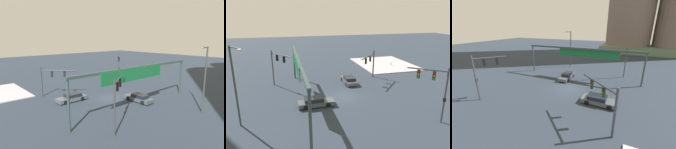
# 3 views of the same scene
# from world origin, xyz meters

# --- Properties ---
(ground_plane) EXTENTS (165.71, 165.71, 0.00)m
(ground_plane) POSITION_xyz_m (0.00, 0.00, 0.00)
(ground_plane) COLOR #28323F
(traffic_signal_near_corner) EXTENTS (4.28, 4.12, 5.09)m
(traffic_signal_near_corner) POSITION_xyz_m (6.98, -7.20, 3.42)
(traffic_signal_near_corner) COLOR #343946
(traffic_signal_near_corner) RESTS_ON ground
(traffic_signal_opposite_side) EXTENTS (4.34, 3.24, 5.94)m
(traffic_signal_opposite_side) POSITION_xyz_m (6.99, 9.10, 4.18)
(traffic_signal_opposite_side) COLOR #38393B
(traffic_signal_opposite_side) RESTS_ON ground
(traffic_signal_cross_street) EXTENTS (3.09, 3.34, 6.33)m
(traffic_signal_cross_street) POSITION_xyz_m (-9.24, -7.75, 4.26)
(traffic_signal_cross_street) COLOR #393E45
(traffic_signal_cross_street) RESTS_ON ground
(streetlamp_curved_arm) EXTENTS (1.67, 1.53, 8.77)m
(streetlamp_curved_arm) POSITION_xyz_m (-4.98, 12.97, 4.99)
(streetlamp_curved_arm) COLOR #36413A
(streetlamp_curved_arm) RESTS_ON ground
(overhead_sign_gantry) EXTENTS (22.75, 0.43, 6.02)m
(overhead_sign_gantry) POSITION_xyz_m (0.38, 6.29, 5.10)
(overhead_sign_gantry) COLOR #304140
(overhead_sign_gantry) RESTS_ON ground
(sedan_car_approaching) EXTENTS (4.71, 2.06, 1.21)m
(sedan_car_approaching) POSITION_xyz_m (5.67, -2.69, 0.58)
(sedan_car_approaching) COLOR #4D5258
(sedan_car_approaching) RESTS_ON ground
(sedan_car_waiting_far) EXTENTS (1.87, 4.75, 1.21)m
(sedan_car_waiting_far) POSITION_xyz_m (-2.07, 4.43, 0.57)
(sedan_car_waiting_far) COLOR #414D50
(sedan_car_waiting_far) RESTS_ON ground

